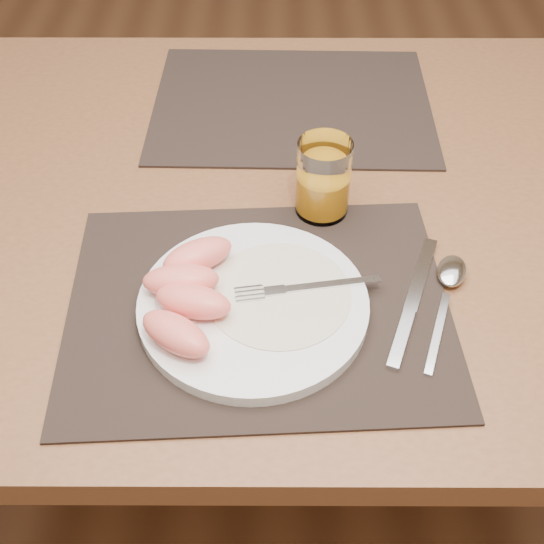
{
  "coord_description": "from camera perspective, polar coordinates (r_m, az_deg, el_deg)",
  "views": [
    {
      "loc": [
        -0.01,
        -0.76,
        1.36
      ],
      "look_at": [
        -0.01,
        -0.18,
        0.77
      ],
      "focal_mm": 45.0,
      "sensor_mm": 36.0,
      "label": 1
    }
  ],
  "objects": [
    {
      "name": "spoon",
      "position": [
        0.86,
        14.66,
        -0.6
      ],
      "size": [
        0.08,
        0.19,
        0.01
      ],
      "color": "silver",
      "rests_on": "placemat_near"
    },
    {
      "name": "fork",
      "position": [
        0.8,
        1.94,
        -1.4
      ],
      "size": [
        0.17,
        0.04,
        0.0
      ],
      "color": "silver",
      "rests_on": "plate"
    },
    {
      "name": "ground",
      "position": [
        1.56,
        0.56,
        -15.12
      ],
      "size": [
        5.0,
        5.0,
        0.0
      ],
      "primitive_type": "plane",
      "color": "brown",
      "rests_on": "ground"
    },
    {
      "name": "grapefruit_wedges",
      "position": [
        0.78,
        -7.11,
        -1.63
      ],
      "size": [
        0.11,
        0.2,
        0.04
      ],
      "color": "#FF7A68",
      "rests_on": "plate"
    },
    {
      "name": "juice_glass",
      "position": [
        0.9,
        4.3,
        7.53
      ],
      "size": [
        0.07,
        0.07,
        0.11
      ],
      "color": "white",
      "rests_on": "placemat_near"
    },
    {
      "name": "plate_dressing",
      "position": [
        0.8,
        0.58,
        -1.81
      ],
      "size": [
        0.17,
        0.17,
        0.0
      ],
      "color": "white",
      "rests_on": "plate"
    },
    {
      "name": "placemat_near",
      "position": [
        0.81,
        -1.12,
        -2.77
      ],
      "size": [
        0.47,
        0.37,
        0.0
      ],
      "primitive_type": "cube",
      "rotation": [
        0.0,
        0.0,
        0.05
      ],
      "color": "black",
      "rests_on": "table"
    },
    {
      "name": "knife",
      "position": [
        0.81,
        11.47,
        -3.13
      ],
      "size": [
        0.09,
        0.21,
        0.01
      ],
      "color": "silver",
      "rests_on": "placemat_near"
    },
    {
      "name": "placemat_far",
      "position": [
        1.15,
        1.69,
        13.9
      ],
      "size": [
        0.46,
        0.36,
        0.0
      ],
      "primitive_type": "cube",
      "rotation": [
        0.0,
        0.0,
        -0.02
      ],
      "color": "black",
      "rests_on": "table"
    },
    {
      "name": "table",
      "position": [
        1.03,
        0.82,
        3.3
      ],
      "size": [
        1.4,
        0.9,
        0.75
      ],
      "color": "brown",
      "rests_on": "ground"
    },
    {
      "name": "plate",
      "position": [
        0.8,
        -1.58,
        -2.76
      ],
      "size": [
        0.27,
        0.27,
        0.02
      ],
      "primitive_type": "cylinder",
      "color": "white",
      "rests_on": "placemat_near"
    }
  ]
}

